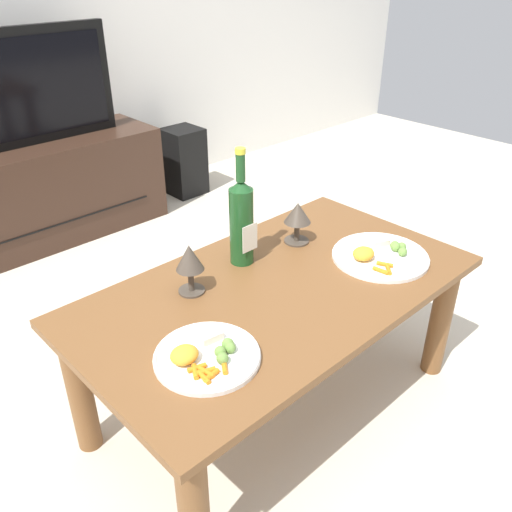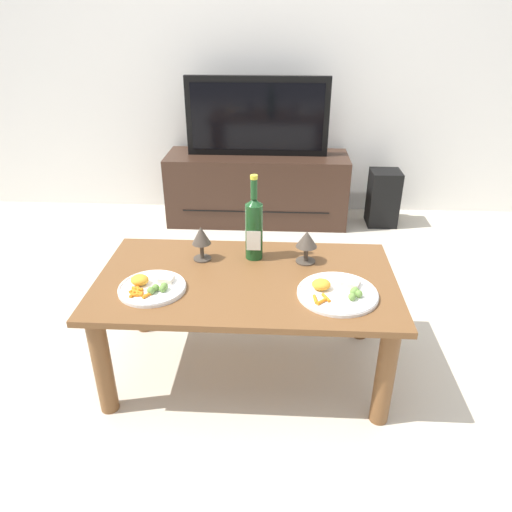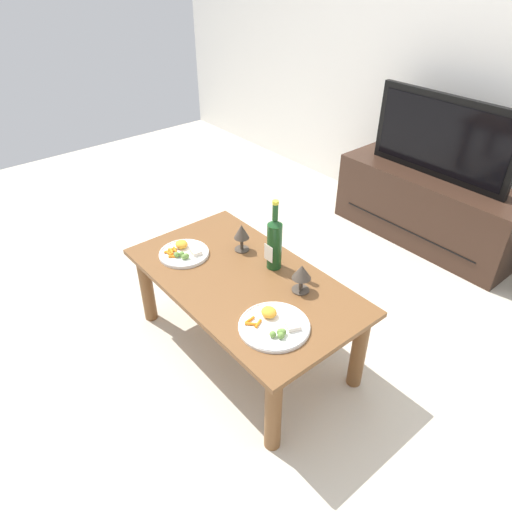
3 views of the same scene
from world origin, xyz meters
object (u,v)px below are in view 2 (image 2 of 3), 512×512
at_px(floor_speaker, 383,198).
at_px(dinner_plate_left, 151,287).
at_px(goblet_right, 307,241).
at_px(wine_bottle, 254,226).
at_px(goblet_left, 201,237).
at_px(dining_table, 246,295).
at_px(tv_stand, 257,188).
at_px(dinner_plate_right, 337,292).
at_px(tv_screen, 257,117).

height_order(floor_speaker, dinner_plate_left, dinner_plate_left).
bearing_deg(floor_speaker, goblet_right, -113.14).
bearing_deg(dinner_plate_left, wine_bottle, 37.50).
xyz_separation_m(floor_speaker, goblet_left, (-1.05, -1.46, 0.36)).
bearing_deg(dining_table, tv_stand, 91.45).
xyz_separation_m(dining_table, dinner_plate_left, (-0.35, -0.11, 0.09)).
bearing_deg(dining_table, goblet_left, 143.27).
height_order(goblet_left, dinner_plate_right, goblet_left).
xyz_separation_m(goblet_left, dinner_plate_left, (-0.15, -0.25, -0.09)).
relative_size(goblet_left, dinner_plate_left, 0.59).
bearing_deg(dinner_plate_left, dining_table, 17.38).
bearing_deg(dining_table, tv_screen, 91.46).
relative_size(dining_table, goblet_left, 7.89).
relative_size(dining_table, wine_bottle, 3.24).
bearing_deg(dinner_plate_left, floor_speaker, 55.10).
xyz_separation_m(floor_speaker, dinner_plate_left, (-1.20, -1.72, 0.27)).
height_order(tv_screen, floor_speaker, tv_screen).
bearing_deg(goblet_left, goblet_right, 0.00).
xyz_separation_m(wine_bottle, dinner_plate_right, (0.32, -0.28, -0.13)).
distance_m(tv_stand, wine_bottle, 1.50).
relative_size(tv_stand, goblet_right, 9.08).
xyz_separation_m(wine_bottle, goblet_right, (0.22, -0.03, -0.05)).
bearing_deg(tv_screen, dinner_plate_left, -99.97).
xyz_separation_m(goblet_right, dinner_plate_right, (0.11, -0.25, -0.08)).
height_order(wine_bottle, goblet_left, wine_bottle).
relative_size(tv_screen, goblet_left, 6.46).
distance_m(goblet_right, dinner_plate_left, 0.64).
bearing_deg(dinner_plate_right, goblet_left, 154.86).
xyz_separation_m(dinner_plate_left, dinner_plate_right, (0.69, 0.00, -0.00)).
xyz_separation_m(tv_stand, goblet_right, (0.28, -1.48, 0.31)).
relative_size(floor_speaker, goblet_right, 2.83).
bearing_deg(tv_screen, dining_table, -88.54).
bearing_deg(dinner_plate_right, tv_screen, 102.48).
relative_size(tv_screen, goblet_right, 6.89).
height_order(dining_table, floor_speaker, dining_table).
relative_size(tv_screen, floor_speaker, 2.44).
bearing_deg(tv_stand, goblet_right, -79.40).
relative_size(tv_stand, floor_speaker, 3.21).
distance_m(dining_table, goblet_right, 0.33).
bearing_deg(goblet_right, dinner_plate_left, -156.49).
distance_m(tv_screen, goblet_left, 1.50).
relative_size(goblet_left, dinner_plate_right, 0.50).
bearing_deg(floor_speaker, wine_bottle, -120.39).
relative_size(tv_stand, wine_bottle, 3.49).
height_order(floor_speaker, goblet_right, goblet_right).
relative_size(tv_screen, dinner_plate_right, 3.22).
bearing_deg(dinner_plate_right, wine_bottle, 138.92).
distance_m(tv_screen, wine_bottle, 1.46).
xyz_separation_m(wine_bottle, goblet_left, (-0.22, -0.03, -0.04)).
bearing_deg(goblet_right, tv_stand, 100.60).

